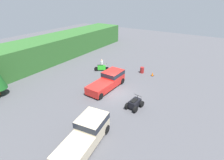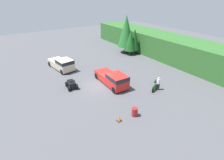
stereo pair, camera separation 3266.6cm
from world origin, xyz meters
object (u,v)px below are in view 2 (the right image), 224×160
at_px(pickup_truck_red, 113,78).
at_px(steel_barrel, 135,112).
at_px(rider_person, 158,83).
at_px(traffic_cone, 119,119).
at_px(dirt_bike, 154,85).
at_px(quad_atv, 71,84).
at_px(pickup_truck_second, 62,64).

distance_m(pickup_truck_red, steel_barrel, 6.60).
height_order(pickup_truck_red, rider_person, pickup_truck_red).
height_order(pickup_truck_red, traffic_cone, pickup_truck_red).
height_order(traffic_cone, steel_barrel, steel_barrel).
distance_m(dirt_bike, rider_person, 0.63).
height_order(quad_atv, rider_person, rider_person).
bearing_deg(steel_barrel, traffic_cone, -95.66).
bearing_deg(pickup_truck_second, dirt_bike, 22.91).
relative_size(rider_person, steel_barrel, 1.96).
distance_m(pickup_truck_red, pickup_truck_second, 9.35).
relative_size(pickup_truck_red, steel_barrel, 6.43).
xyz_separation_m(quad_atv, steel_barrel, (8.64, 3.05, -0.05)).
height_order(pickup_truck_second, steel_barrel, pickup_truck_second).
bearing_deg(dirt_bike, steel_barrel, -5.85).
bearing_deg(steel_barrel, rider_person, 112.48).
bearing_deg(traffic_cone, quad_atv, -170.96).
xyz_separation_m(pickup_truck_red, rider_person, (4.01, 3.97, -0.03)).
relative_size(quad_atv, steel_barrel, 2.29).
xyz_separation_m(dirt_bike, traffic_cone, (2.55, -7.12, -0.25)).
bearing_deg(rider_person, quad_atv, -64.95).
distance_m(dirt_bike, steel_barrel, 6.06).
distance_m(dirt_bike, quad_atv, 10.33).
height_order(quad_atv, traffic_cone, quad_atv).
bearing_deg(dirt_bike, pickup_truck_red, -76.79).
xyz_separation_m(pickup_truck_red, pickup_truck_second, (-8.58, -3.72, -0.00)).
distance_m(pickup_truck_second, quad_atv, 6.39).
bearing_deg(steel_barrel, pickup_truck_second, -172.28).
height_order(quad_atv, steel_barrel, quad_atv).
relative_size(pickup_truck_second, traffic_cone, 9.95).
height_order(pickup_truck_red, dirt_bike, pickup_truck_red).
height_order(pickup_truck_second, traffic_cone, pickup_truck_second).
bearing_deg(dirt_bike, pickup_truck_second, -91.15).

